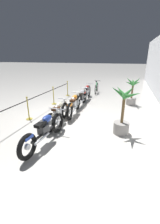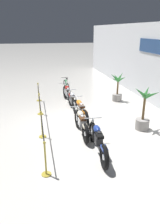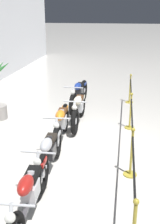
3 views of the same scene
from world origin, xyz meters
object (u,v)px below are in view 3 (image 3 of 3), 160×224
(motorcycle_silver_1, at_px, (49,155))
(stanchion_far_right, at_px, (130,93))
(motorcycle_red_0, at_px, (30,196))
(stanchion_mid_right, at_px, (130,116))
(motorcycle_orange_2, at_px, (61,125))
(stanchion_far_left, at_px, (132,143))
(motorcycle_cream_3, at_px, (79,109))
(motorcycle_blue_4, at_px, (79,94))
(stanchion_mid_left, at_px, (131,160))

(motorcycle_silver_1, relative_size, stanchion_far_right, 2.06)
(motorcycle_red_0, relative_size, stanchion_mid_right, 2.22)
(motorcycle_orange_2, relative_size, stanchion_far_left, 0.32)
(motorcycle_cream_3, distance_m, motorcycle_blue_4, 1.50)
(motorcycle_blue_4, bearing_deg, stanchion_mid_left, -156.58)
(stanchion_mid_right, bearing_deg, stanchion_far_left, 180.00)
(motorcycle_silver_1, distance_m, stanchion_far_left, 1.69)
(motorcycle_red_0, xyz_separation_m, stanchion_far_left, (1.65, -1.59, 0.23))
(motorcycle_cream_3, relative_size, stanchion_far_left, 0.30)
(motorcycle_silver_1, height_order, motorcycle_blue_4, motorcycle_blue_4)
(motorcycle_cream_3, xyz_separation_m, motorcycle_blue_4, (1.48, 0.24, 0.00))
(motorcycle_silver_1, distance_m, stanchion_mid_right, 3.15)
(stanchion_far_left, relative_size, stanchion_mid_right, 6.71)
(motorcycle_red_0, height_order, stanchion_mid_right, stanchion_mid_right)
(motorcycle_orange_2, height_order, motorcycle_cream_3, motorcycle_orange_2)
(stanchion_far_right, bearing_deg, stanchion_mid_left, 180.00)
(motorcycle_red_0, relative_size, stanchion_far_left, 0.33)
(motorcycle_silver_1, bearing_deg, stanchion_far_right, -18.13)
(motorcycle_blue_4, relative_size, stanchion_far_left, 0.34)
(motorcycle_cream_3, distance_m, stanchion_mid_left, 2.92)
(motorcycle_silver_1, xyz_separation_m, motorcycle_blue_4, (4.22, 0.08, 0.01))
(motorcycle_orange_2, height_order, stanchion_mid_left, stanchion_mid_left)
(motorcycle_orange_2, distance_m, stanchion_mid_left, 2.11)
(stanchion_mid_left, relative_size, stanchion_mid_right, 1.00)
(motorcycle_silver_1, bearing_deg, stanchion_far_left, -79.83)
(motorcycle_blue_4, bearing_deg, motorcycle_cream_3, -170.95)
(motorcycle_silver_1, height_order, motorcycle_orange_2, motorcycle_orange_2)
(motorcycle_cream_3, relative_size, stanchion_far_right, 2.04)
(motorcycle_red_0, relative_size, stanchion_far_right, 2.22)
(motorcycle_red_0, distance_m, stanchion_far_left, 2.30)
(motorcycle_red_0, xyz_separation_m, stanchion_mid_right, (4.03, -1.59, -0.11))
(motorcycle_orange_2, distance_m, stanchion_mid_right, 2.11)
(motorcycle_cream_3, bearing_deg, stanchion_mid_right, -92.55)
(motorcycle_orange_2, height_order, motorcycle_blue_4, motorcycle_orange_2)
(motorcycle_red_0, distance_m, stanchion_mid_left, 2.25)
(stanchion_mid_right, relative_size, stanchion_far_right, 1.00)
(motorcycle_silver_1, relative_size, motorcycle_cream_3, 1.01)
(motorcycle_orange_2, xyz_separation_m, motorcycle_blue_4, (2.76, 0.01, -0.02))
(motorcycle_red_0, relative_size, motorcycle_cream_3, 1.09)
(motorcycle_red_0, height_order, motorcycle_blue_4, motorcycle_blue_4)
(motorcycle_cream_3, xyz_separation_m, stanchion_far_right, (2.29, -1.49, -0.11))
(motorcycle_red_0, bearing_deg, motorcycle_blue_4, 1.45)
(motorcycle_silver_1, relative_size, motorcycle_orange_2, 0.97)
(motorcycle_cream_3, xyz_separation_m, stanchion_mid_right, (-0.07, -1.49, -0.11))
(motorcycle_cream_3, relative_size, motorcycle_blue_4, 0.88)
(motorcycle_silver_1, xyz_separation_m, motorcycle_orange_2, (1.46, 0.07, 0.03))
(motorcycle_blue_4, bearing_deg, motorcycle_silver_1, -178.94)
(motorcycle_silver_1, distance_m, stanchion_mid_left, 1.67)
(motorcycle_red_0, relative_size, motorcycle_blue_4, 0.96)
(stanchion_mid_left, bearing_deg, motorcycle_orange_2, 54.46)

